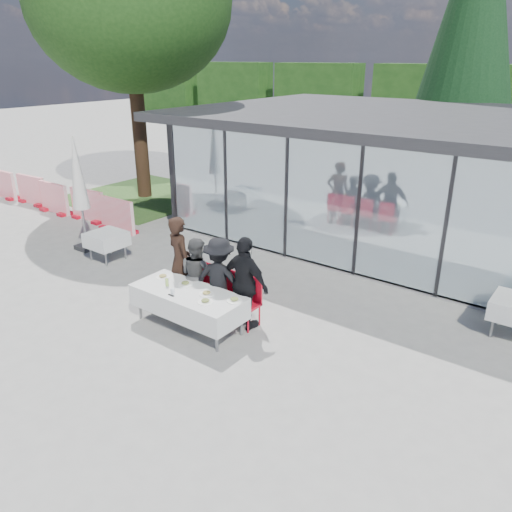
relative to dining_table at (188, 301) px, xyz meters
The scene contains 26 objects.
ground 0.69m from the dining_table, ahead, with size 90.00×90.00×0.00m, color gray.
pavilion 8.71m from the dining_table, 73.44° to the left, with size 14.80×8.80×3.44m.
treeline 28.13m from the dining_table, 93.19° to the left, with size 62.50×2.00×4.40m.
dining_table is the anchor object (origin of this frame).
diner_a 1.12m from the dining_table, 141.97° to the left, with size 0.69×0.69×1.90m, color black.
diner_chair_a 1.11m from the dining_table, 137.46° to the left, with size 0.44×0.44×0.97m.
diner_b 0.77m from the dining_table, 118.65° to the left, with size 0.75×0.75×1.55m, color #4D4D4D.
diner_chair_b 0.83m from the dining_table, 114.97° to the left, with size 0.44×0.44×0.97m.
diner_c 0.75m from the dining_table, 69.24° to the left, with size 1.08×1.08×1.67m, color black.
diner_chair_c 0.79m from the dining_table, 72.10° to the left, with size 0.44×0.44×0.97m.
diner_d 1.15m from the dining_table, 36.08° to the left, with size 1.07×1.07×1.82m, color black.
diner_chair_d 1.15m from the dining_table, 40.52° to the left, with size 0.44×0.44×0.97m.
plate_a 0.88m from the dining_table, 169.17° to the left, with size 0.29×0.29×0.07m.
plate_b 0.38m from the dining_table, 142.17° to the left, with size 0.29×0.29×0.07m.
plate_c 0.46m from the dining_table, 16.23° to the left, with size 0.29×0.29×0.07m.
plate_d 1.01m from the dining_table, 12.60° to the left, with size 0.29×0.29×0.07m.
plate_extra 0.64m from the dining_table, 13.69° to the right, with size 0.29×0.29×0.07m.
juice_bottle 0.56m from the dining_table, behind, with size 0.06×0.06×0.15m, color #96BF4F.
drinking_glasses 0.39m from the dining_table, 125.23° to the right, with size 0.07×0.07×0.10m.
folded_eyeglasses 0.40m from the dining_table, 110.27° to the right, with size 0.14×0.03×0.01m, color black.
spare_table_left 4.19m from the dining_table, 163.07° to the left, with size 0.86×0.86×0.74m.
market_umbrella 5.48m from the dining_table, 164.95° to the left, with size 0.50×0.50×3.00m.
construction_barriers 9.28m from the dining_table, 161.87° to the left, with size 7.80×0.60×1.00m.
deciduous_tree 11.70m from the dining_table, 143.18° to the left, with size 7.04×6.40×9.38m.
conifer_tree 14.16m from the dining_table, 85.90° to the left, with size 4.00×4.00×10.50m.
grass_patch 10.09m from the dining_table, 143.18° to the left, with size 5.00×5.00×0.02m, color #385926.
Camera 1 is at (5.63, -6.03, 4.85)m, focal length 35.00 mm.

